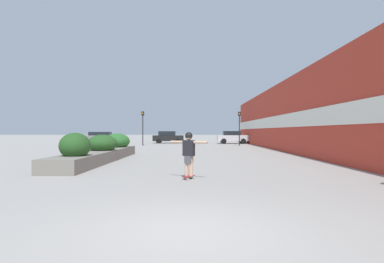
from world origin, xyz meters
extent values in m
plane|color=gray|center=(0.00, 0.00, 0.00)|extent=(300.00, 300.00, 0.00)
cube|color=#B23323|center=(7.18, 20.92, 2.73)|extent=(0.60, 49.72, 5.47)
cube|color=silver|center=(6.84, 26.06, 2.37)|extent=(0.06, 39.44, 0.98)
cube|color=slate|center=(-4.86, 12.53, 0.28)|extent=(1.51, 11.98, 0.57)
ellipsoid|color=#234C1E|center=(-4.83, 8.64, 0.97)|extent=(1.25, 1.39, 1.09)
ellipsoid|color=#234C1E|center=(-4.80, 12.68, 0.92)|extent=(1.57, 1.61, 0.96)
ellipsoid|color=#286028|center=(-4.89, 16.52, 0.94)|extent=(1.60, 1.69, 1.00)
cube|color=maroon|center=(-0.07, 5.87, 0.09)|extent=(0.42, 0.62, 0.01)
cylinder|color=beige|center=(-0.04, 6.09, 0.03)|extent=(0.07, 0.08, 0.06)
cylinder|color=beige|center=(0.09, 6.03, 0.03)|extent=(0.07, 0.08, 0.06)
cylinder|color=beige|center=(-0.23, 5.71, 0.03)|extent=(0.07, 0.08, 0.06)
cylinder|color=beige|center=(-0.10, 5.64, 0.03)|extent=(0.07, 0.08, 0.06)
cylinder|color=tan|center=(-0.14, 5.90, 0.43)|extent=(0.16, 0.16, 0.66)
cylinder|color=tan|center=(0.00, 5.83, 0.43)|extent=(0.16, 0.16, 0.66)
cube|color=#4C4C51|center=(-0.07, 5.87, 0.64)|extent=(0.30, 0.28, 0.24)
cube|color=black|center=(-0.07, 5.87, 1.02)|extent=(0.42, 0.33, 0.52)
cylinder|color=tan|center=(-0.46, 6.06, 1.22)|extent=(0.48, 0.29, 0.09)
cylinder|color=tan|center=(0.32, 5.68, 1.22)|extent=(0.48, 0.29, 0.09)
sphere|color=tan|center=(-0.07, 5.87, 1.39)|extent=(0.22, 0.22, 0.22)
sphere|color=black|center=(-0.07, 5.87, 1.43)|extent=(0.25, 0.25, 0.25)
cube|color=#BCBCC1|center=(4.89, 38.30, 0.71)|extent=(3.93, 1.94, 0.74)
cube|color=black|center=(4.74, 38.30, 1.35)|extent=(2.16, 1.71, 0.53)
cylinder|color=black|center=(6.11, 39.22, 0.34)|extent=(0.68, 0.22, 0.68)
cylinder|color=black|center=(6.11, 37.38, 0.34)|extent=(0.68, 0.22, 0.68)
cylinder|color=black|center=(3.67, 39.22, 0.34)|extent=(0.68, 0.22, 0.68)
cylinder|color=black|center=(3.67, 37.38, 0.34)|extent=(0.68, 0.22, 0.68)
cube|color=slate|center=(-12.38, 38.63, 0.68)|extent=(4.73, 1.86, 0.75)
cube|color=black|center=(-12.19, 38.63, 1.28)|extent=(2.60, 1.64, 0.45)
cylinder|color=black|center=(-13.85, 37.75, 0.31)|extent=(0.61, 0.22, 0.61)
cylinder|color=black|center=(-13.85, 39.52, 0.31)|extent=(0.61, 0.22, 0.61)
cylinder|color=black|center=(-10.91, 37.75, 0.31)|extent=(0.61, 0.22, 0.61)
cylinder|color=black|center=(-10.91, 39.52, 0.31)|extent=(0.61, 0.22, 0.61)
cube|color=maroon|center=(13.61, 38.18, 0.68)|extent=(4.61, 1.92, 0.65)
cube|color=black|center=(13.79, 38.18, 1.30)|extent=(2.53, 1.69, 0.60)
cylinder|color=black|center=(12.18, 37.27, 0.35)|extent=(0.71, 0.22, 0.71)
cylinder|color=black|center=(12.18, 39.10, 0.35)|extent=(0.71, 0.22, 0.71)
cylinder|color=black|center=(15.04, 37.27, 0.35)|extent=(0.71, 0.22, 0.71)
cylinder|color=black|center=(15.04, 39.10, 0.35)|extent=(0.71, 0.22, 0.71)
cube|color=black|center=(-3.47, 39.98, 0.67)|extent=(4.01, 1.88, 0.74)
cube|color=black|center=(-3.63, 39.98, 1.31)|extent=(2.21, 1.65, 0.56)
cylinder|color=black|center=(-2.23, 40.87, 0.30)|extent=(0.60, 0.22, 0.60)
cylinder|color=black|center=(-2.23, 39.09, 0.30)|extent=(0.60, 0.22, 0.60)
cylinder|color=black|center=(-4.71, 40.87, 0.30)|extent=(0.60, 0.22, 0.60)
cylinder|color=black|center=(-4.71, 39.09, 0.30)|extent=(0.60, 0.22, 0.60)
cylinder|color=black|center=(-5.73, 32.57, 1.67)|extent=(0.11, 0.11, 3.34)
cube|color=black|center=(-5.73, 32.57, 3.57)|extent=(0.28, 0.20, 0.45)
sphere|color=#2D2823|center=(-5.73, 32.44, 3.72)|extent=(0.15, 0.15, 0.15)
sphere|color=orange|center=(-5.73, 32.44, 3.57)|extent=(0.15, 0.15, 0.15)
sphere|color=#2D2823|center=(-5.73, 32.44, 3.42)|extent=(0.15, 0.15, 0.15)
cylinder|color=black|center=(4.99, 32.36, 1.64)|extent=(0.11, 0.11, 3.29)
cube|color=black|center=(4.99, 32.36, 3.51)|extent=(0.28, 0.20, 0.45)
sphere|color=#2D2823|center=(4.99, 32.24, 3.66)|extent=(0.15, 0.15, 0.15)
sphere|color=orange|center=(4.99, 32.24, 3.51)|extent=(0.15, 0.15, 0.15)
sphere|color=#2D2823|center=(4.99, 32.24, 3.36)|extent=(0.15, 0.15, 0.15)
camera|label=1|loc=(0.16, -5.39, 1.57)|focal=32.00mm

